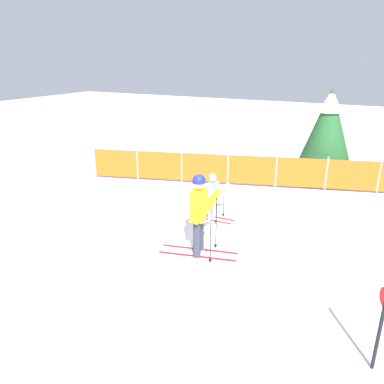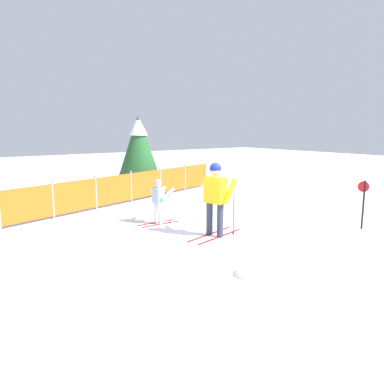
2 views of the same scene
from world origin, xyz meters
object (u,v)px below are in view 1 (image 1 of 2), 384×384
Objects in this scene: skier_child at (213,193)px; trail_marker at (381,320)px; skier_adult at (200,208)px; safety_fence at (252,170)px; conifer_far at (328,124)px.

trail_marker reaches higher than skier_child.
safety_fence is (-0.48, 4.78, -0.51)m from skier_adult.
safety_fence is at bearing 121.40° from trail_marker.
skier_child is at bearing -90.67° from safety_fence.
skier_child is at bearing -112.31° from conifer_far.
skier_adult is 0.57× the size of conifer_far.
skier_adult is at bearing -84.32° from safety_fence.
skier_child reaches higher than safety_fence.
safety_fence is (0.03, 2.96, -0.18)m from skier_child.
safety_fence is 7.66m from trail_marker.
trail_marker is at bearing -58.60° from safety_fence.
skier_child is 0.40× the size of conifer_far.
skier_adult reaches higher than skier_child.
conifer_far is at bearing 103.70° from trail_marker.
skier_adult is 1.41× the size of trail_marker.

